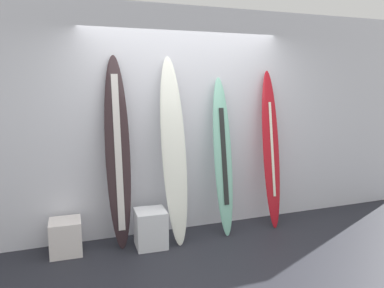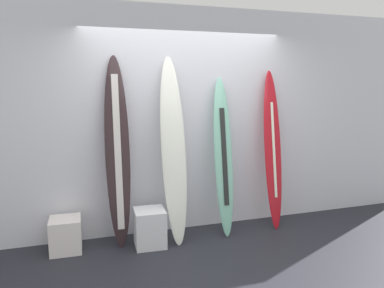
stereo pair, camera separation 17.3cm
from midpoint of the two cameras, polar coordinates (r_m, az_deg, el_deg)
ground at (r=3.97m, az=5.60°, el=-19.18°), size 8.00×8.00×0.04m
wall_back at (r=4.73m, az=-0.36°, el=3.62°), size 7.20×0.20×2.80m
surfboard_charcoal at (r=4.29m, az=-10.29°, el=-1.38°), size 0.29×0.39×2.19m
surfboard_ivory at (r=4.34m, az=-1.73°, el=-1.07°), size 0.30×0.53×2.20m
surfboard_seafoam at (r=4.60m, az=5.94°, el=-2.10°), size 0.26×0.47×1.95m
surfboard_crimson at (r=4.92m, az=13.35°, el=-1.06°), size 0.25×0.43×2.04m
display_block_left at (r=4.47m, az=-17.86°, el=-13.21°), size 0.35×0.35×0.38m
display_block_center at (r=4.41m, az=-5.39°, el=-12.74°), size 0.36×0.36×0.43m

